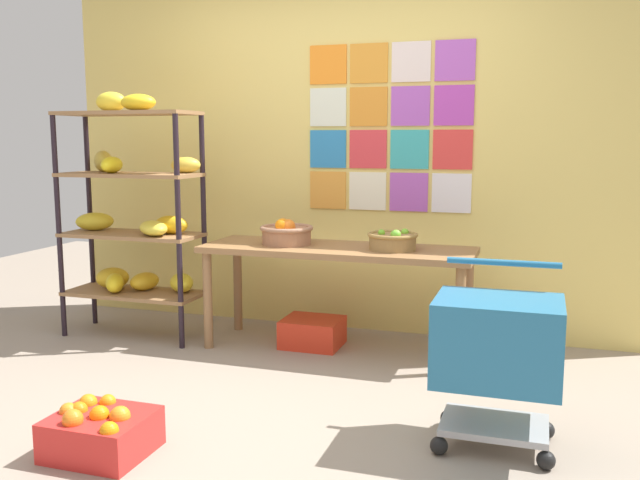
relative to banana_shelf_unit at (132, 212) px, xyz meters
The scene contains 9 objects.
ground 1.87m from the banana_shelf_unit, 36.53° to the right, with size 9.22×9.22×0.00m, color gray.
back_wall_with_art 1.55m from the banana_shelf_unit, 26.39° to the left, with size 4.24×0.07×2.66m.
banana_shelf_unit is the anchor object (origin of this frame).
display_table 1.48m from the banana_shelf_unit, ahead, with size 1.76×0.59×0.68m.
fruit_basket_back_right 1.11m from the banana_shelf_unit, ahead, with size 0.35×0.35×0.18m.
fruit_basket_centre 1.82m from the banana_shelf_unit, ahead, with size 0.32×0.32×0.14m.
produce_crate_under_table 1.50m from the banana_shelf_unit, ahead, with size 0.38×0.33×0.19m, color red.
orange_crate_foreground 2.05m from the banana_shelf_unit, 61.85° to the right, with size 0.42×0.37×0.24m.
shopping_cart 2.78m from the banana_shelf_unit, 22.68° to the right, with size 0.55×0.46×0.82m.
Camera 1 is at (1.37, -3.11, 1.38)m, focal length 38.58 mm.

